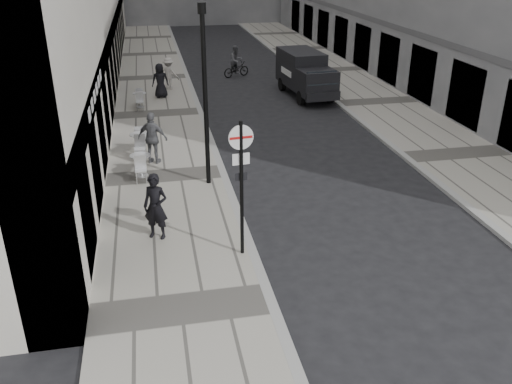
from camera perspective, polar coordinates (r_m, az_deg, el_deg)
sidewalk at (r=26.25m, az=-10.28°, el=8.04°), size 4.00×60.00×0.12m
far_sidewalk at (r=28.57m, az=12.59°, el=9.22°), size 4.00×60.00×0.12m
walking_man at (r=14.69m, az=-10.52°, el=-1.53°), size 0.79×0.68×1.85m
sign_post at (r=13.13m, az=-1.56°, el=2.17°), size 0.61×0.13×3.56m
lamppost at (r=17.22m, az=-5.40°, el=10.79°), size 0.26×0.26×5.75m
bollard_near at (r=18.06m, az=-5.06°, el=2.49°), size 0.14×0.14×1.01m
bollard_far at (r=21.88m, az=-5.11°, el=6.36°), size 0.12×0.12×0.90m
panel_van at (r=29.19m, az=5.16°, el=12.49°), size 2.14×4.93×2.26m
cyclist at (r=33.61m, az=-2.11°, el=13.24°), size 1.83×1.25×1.87m
pedestrian_a at (r=19.86m, az=-10.83°, el=5.58°), size 1.20×0.88×1.89m
pedestrian_b at (r=30.47m, az=-9.17°, el=12.21°), size 1.27×1.05×1.70m
pedestrian_c at (r=28.80m, az=-10.04°, el=11.47°), size 0.91×0.65×1.75m
cafe_table_near at (r=18.95m, az=-12.04°, el=2.95°), size 0.70×1.58×0.90m
cafe_table_mid at (r=20.97m, az=-12.08°, el=5.15°), size 0.73×1.66×0.94m
cafe_table_far at (r=27.25m, az=-12.14°, el=9.57°), size 0.65×1.47×0.84m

